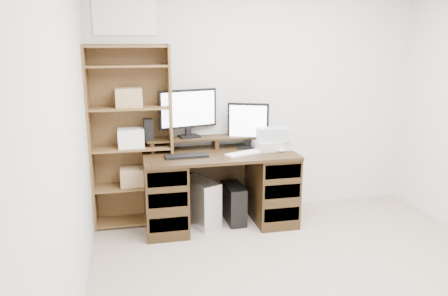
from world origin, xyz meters
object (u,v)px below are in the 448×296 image
object	(u,v)px
monitor_wide	(188,111)
tower_black	(234,203)
bookshelf	(131,136)
printer	(272,145)
desk	(220,187)
tower_silver	(200,202)
monitor_small	(248,124)

from	to	relation	value
monitor_wide	tower_black	bearing A→B (deg)	-43.70
tower_black	bookshelf	size ratio (longest dim) A/B	0.22
printer	bookshelf	world-z (taller)	bookshelf
monitor_wide	printer	world-z (taller)	monitor_wide
tower_black	printer	bearing A→B (deg)	2.71
desk	tower_silver	distance (m)	0.25
desk	tower_black	world-z (taller)	desk
desk	monitor_small	size ratio (longest dim) A/B	3.24
desk	bookshelf	size ratio (longest dim) A/B	0.83
tower_silver	desk	bearing A→B (deg)	-29.55
monitor_wide	printer	bearing A→B (deg)	-28.50
tower_black	monitor_wide	bearing A→B (deg)	148.65
tower_black	bookshelf	world-z (taller)	bookshelf
monitor_small	bookshelf	xyz separation A→B (m)	(-1.18, 0.06, -0.08)
tower_silver	monitor_wide	bearing A→B (deg)	82.87
tower_silver	printer	bearing A→B (deg)	-22.89
desk	tower_silver	bearing A→B (deg)	174.86
printer	tower_black	xyz separation A→B (m)	(-0.40, -0.03, -0.60)
tower_silver	bookshelf	size ratio (longest dim) A/B	0.26
monitor_small	tower_black	xyz separation A→B (m)	(-0.18, -0.14, -0.81)
monitor_small	printer	size ratio (longest dim) A/B	1.29
monitor_small	printer	distance (m)	0.33
desk	printer	bearing A→B (deg)	3.89
printer	tower_silver	size ratio (longest dim) A/B	0.76
monitor_small	tower_silver	xyz separation A→B (m)	(-0.53, -0.13, -0.77)
monitor_wide	tower_black	size ratio (longest dim) A/B	1.52
desk	monitor_small	world-z (taller)	monitor_small
monitor_small	tower_silver	distance (m)	0.94
monitor_wide	printer	size ratio (longest dim) A/B	1.69
tower_silver	bookshelf	world-z (taller)	bookshelf
tower_silver	monitor_small	bearing A→B (deg)	-10.55
monitor_wide	bookshelf	size ratio (longest dim) A/B	0.34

